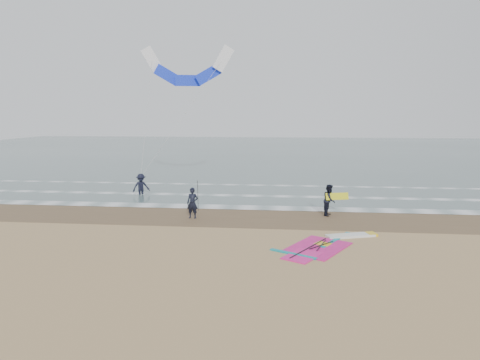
# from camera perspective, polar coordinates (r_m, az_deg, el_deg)

# --- Properties ---
(ground) EXTENTS (120.00, 120.00, 0.00)m
(ground) POSITION_cam_1_polar(r_m,az_deg,el_deg) (18.05, -1.26, -9.36)
(ground) COLOR tan
(ground) RESTS_ON ground
(sea_water) EXTENTS (120.00, 80.00, 0.02)m
(sea_water) POSITION_cam_1_polar(r_m,az_deg,el_deg) (65.29, 4.02, 3.83)
(sea_water) COLOR #47605E
(sea_water) RESTS_ON ground
(wet_sand_band) EXTENTS (120.00, 5.00, 0.01)m
(wet_sand_band) POSITION_cam_1_polar(r_m,az_deg,el_deg) (23.79, 0.56, -4.87)
(wet_sand_band) COLOR brown
(wet_sand_band) RESTS_ON ground
(foam_waterline) EXTENTS (120.00, 9.15, 0.02)m
(foam_waterline) POSITION_cam_1_polar(r_m,az_deg,el_deg) (28.10, 1.41, -2.69)
(foam_waterline) COLOR white
(foam_waterline) RESTS_ON ground
(windsurf_rig) EXTENTS (4.93, 4.67, 0.12)m
(windsurf_rig) POSITION_cam_1_polar(r_m,az_deg,el_deg) (19.15, 11.63, -8.36)
(windsurf_rig) COLOR white
(windsurf_rig) RESTS_ON ground
(person_standing) EXTENTS (0.66, 0.47, 1.69)m
(person_standing) POSITION_cam_1_polar(r_m,az_deg,el_deg) (23.35, -6.35, -3.07)
(person_standing) COLOR black
(person_standing) RESTS_ON ground
(person_walking) EXTENTS (0.88, 1.01, 1.75)m
(person_walking) POSITION_cam_1_polar(r_m,az_deg,el_deg) (24.38, 11.84, -2.62)
(person_walking) COLOR black
(person_walking) RESTS_ON ground
(person_wading) EXTENTS (1.37, 1.25, 1.85)m
(person_wading) POSITION_cam_1_polar(r_m,az_deg,el_deg) (30.68, -13.08, -0.25)
(person_wading) COLOR black
(person_wading) RESTS_ON ground
(held_pole) EXTENTS (0.17, 0.86, 1.82)m
(held_pole) POSITION_cam_1_polar(r_m,az_deg,el_deg) (23.21, -5.64, -2.14)
(held_pole) COLOR black
(held_pole) RESTS_ON ground
(carried_kiteboard) EXTENTS (1.30, 0.51, 0.39)m
(carried_kiteboard) POSITION_cam_1_polar(r_m,az_deg,el_deg) (24.28, 12.82, -2.14)
(carried_kiteboard) COLOR yellow
(carried_kiteboard) RESTS_ON ground
(surf_kite) EXTENTS (6.97, 3.68, 9.40)m
(surf_kite) POSITION_cam_1_polar(r_m,az_deg,el_deg) (32.94, -7.04, 14.36)
(surf_kite) COLOR white
(surf_kite) RESTS_ON ground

